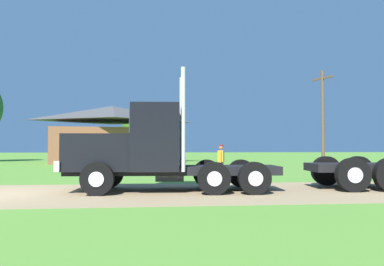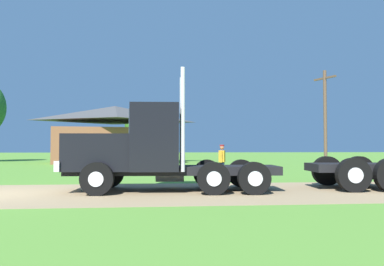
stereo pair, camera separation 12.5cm
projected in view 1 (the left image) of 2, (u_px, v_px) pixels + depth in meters
The scene contains 5 objects.
truck_foreground_white at pixel (146, 152), 13.26m from camera, with size 7.18×2.99×3.96m.
visitor_far_side at pixel (221, 160), 18.67m from camera, with size 0.38×0.59×1.57m.
shed_building at pixel (112, 135), 38.14m from camera, with size 12.22×9.22×5.41m.
utility_pole_near at pixel (323, 115), 31.05m from camera, with size 0.94×2.10×7.44m.
tree_right at pixel (138, 124), 53.83m from camera, with size 4.31×4.31×7.05m.
Camera 1 is at (4.98, -12.89, 1.45)m, focal length 37.37 mm.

